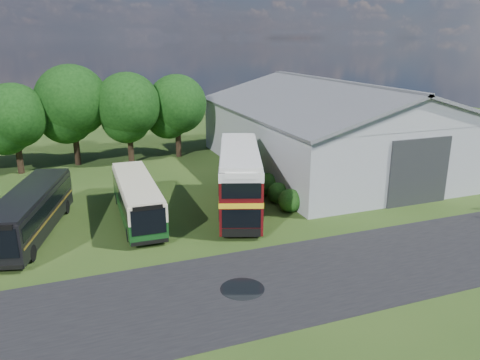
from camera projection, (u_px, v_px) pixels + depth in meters
name	position (u px, v px, depth m)	size (l,w,h in m)	color
ground	(248.00, 259.00, 26.21)	(120.00, 120.00, 0.00)	#203B12
asphalt_road	(322.00, 274.00, 24.54)	(60.00, 8.00, 0.02)	black
puddle	(242.00, 289.00, 23.02)	(2.20, 2.20, 0.01)	black
storage_shed	(333.00, 123.00, 44.39)	(18.80, 24.80, 8.15)	gray
tree_left_b	(14.00, 116.00, 41.30)	(5.78, 5.78, 8.16)	black
tree_mid	(72.00, 101.00, 43.89)	(6.80, 6.80, 9.60)	black
tree_right_a	(128.00, 105.00, 44.83)	(6.26, 6.26, 8.83)	black
tree_right_b	(177.00, 104.00, 47.32)	(5.98, 5.98, 8.45)	black
shrub_front	(290.00, 211.00, 33.48)	(1.70, 1.70, 1.70)	#194714
shrub_mid	(278.00, 202.00, 35.27)	(1.60, 1.60, 1.60)	#194714
shrub_back	(267.00, 194.00, 37.05)	(1.80, 1.80, 1.80)	#194714
bus_green_single	(137.00, 198.00, 31.56)	(2.57, 10.17, 2.79)	black
bus_maroon_double	(240.00, 180.00, 32.84)	(6.17, 11.00, 4.60)	black
bus_dark_single	(31.00, 212.00, 28.91)	(5.11, 10.81, 2.91)	black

